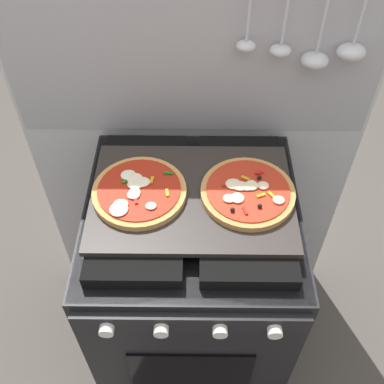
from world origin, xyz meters
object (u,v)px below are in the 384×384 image
at_px(stove, 192,285).
at_px(baking_tray, 192,196).
at_px(pizza_left, 139,192).
at_px(pizza_right, 248,191).

height_order(stove, baking_tray, baking_tray).
distance_m(pizza_left, pizza_right, 0.29).
bearing_deg(baking_tray, pizza_right, 0.71).
bearing_deg(stove, baking_tray, 90.00).
bearing_deg(pizza_right, baking_tray, -179.29).
distance_m(stove, pizza_right, 0.50).
bearing_deg(pizza_right, pizza_left, -178.76).
distance_m(stove, baking_tray, 0.46).
bearing_deg(pizza_left, pizza_right, 1.24).
xyz_separation_m(stove, baking_tray, (0.00, 0.00, 0.46)).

